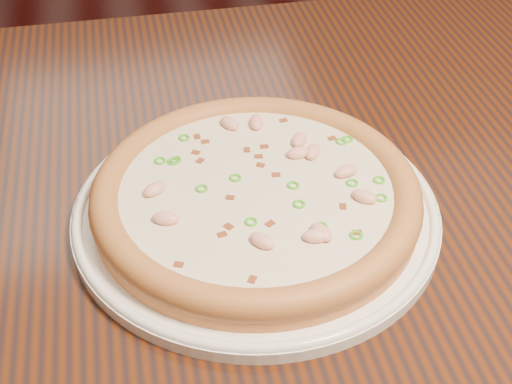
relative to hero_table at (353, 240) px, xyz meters
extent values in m
plane|color=black|center=(-0.09, 0.64, -0.65)|extent=(9.00, 9.00, 0.00)
cube|color=black|center=(0.00, 0.00, 0.08)|extent=(1.20, 0.80, 0.04)
cylinder|color=white|center=(-0.12, -0.05, 0.10)|extent=(0.34, 0.34, 0.01)
torus|color=white|center=(-0.12, -0.05, 0.11)|extent=(0.34, 0.34, 0.01)
cylinder|color=#C78046|center=(-0.12, -0.05, 0.12)|extent=(0.30, 0.30, 0.02)
torus|color=#C4713A|center=(-0.12, -0.05, 0.13)|extent=(0.30, 0.30, 0.03)
cylinder|color=#F2D9C9|center=(-0.12, -0.05, 0.13)|extent=(0.25, 0.25, 0.00)
ellipsoid|color=#F2B29E|center=(-0.03, -0.05, 0.14)|extent=(0.03, 0.02, 0.01)
ellipsoid|color=#F2B29E|center=(-0.06, -0.01, 0.14)|extent=(0.02, 0.03, 0.01)
ellipsoid|color=#F2B29E|center=(-0.13, -0.12, 0.14)|extent=(0.03, 0.03, 0.01)
ellipsoid|color=#F2B29E|center=(-0.08, -0.12, 0.14)|extent=(0.02, 0.03, 0.01)
ellipsoid|color=#F2B29E|center=(-0.03, -0.09, 0.14)|extent=(0.03, 0.03, 0.01)
ellipsoid|color=#F2B29E|center=(-0.21, -0.04, 0.14)|extent=(0.03, 0.03, 0.01)
ellipsoid|color=#F2B29E|center=(-0.21, -0.08, 0.14)|extent=(0.03, 0.02, 0.01)
ellipsoid|color=#F2B29E|center=(-0.10, 0.05, 0.14)|extent=(0.02, 0.03, 0.01)
ellipsoid|color=#F2B29E|center=(-0.06, 0.01, 0.14)|extent=(0.02, 0.03, 0.01)
ellipsoid|color=#F2B29E|center=(-0.13, 0.05, 0.14)|extent=(0.02, 0.03, 0.01)
ellipsoid|color=#F2B29E|center=(-0.07, -0.01, 0.14)|extent=(0.02, 0.02, 0.01)
ellipsoid|color=#F2B29E|center=(-0.08, -0.13, 0.14)|extent=(0.03, 0.02, 0.01)
cube|color=maroon|center=(-0.10, -0.04, 0.13)|extent=(0.01, 0.01, 0.00)
cube|color=maroon|center=(-0.16, 0.03, 0.13)|extent=(0.01, 0.01, 0.00)
cube|color=maroon|center=(-0.15, -0.16, 0.13)|extent=(0.01, 0.01, 0.00)
cube|color=maroon|center=(-0.03, 0.01, 0.13)|extent=(0.01, 0.01, 0.00)
cube|color=maroon|center=(-0.11, 0.00, 0.13)|extent=(0.01, 0.01, 0.00)
cube|color=maroon|center=(-0.15, -0.06, 0.13)|extent=(0.01, 0.01, 0.00)
cube|color=maroon|center=(-0.20, -0.13, 0.13)|extent=(0.01, 0.01, 0.00)
cube|color=maroon|center=(-0.17, 0.01, 0.13)|extent=(0.01, 0.01, 0.00)
cube|color=maroon|center=(-0.16, -0.11, 0.13)|extent=(0.01, 0.01, 0.00)
cube|color=maroon|center=(-0.10, 0.01, 0.13)|extent=(0.01, 0.01, 0.00)
cube|color=maroon|center=(-0.12, -0.10, 0.13)|extent=(0.01, 0.01, 0.00)
cube|color=maroon|center=(-0.11, -0.02, 0.13)|extent=(0.01, 0.01, 0.00)
cube|color=maroon|center=(-0.12, 0.01, 0.13)|extent=(0.01, 0.01, 0.00)
cube|color=maroon|center=(-0.05, -0.09, 0.13)|extent=(0.01, 0.01, 0.00)
cube|color=maroon|center=(-0.05, -0.13, 0.13)|extent=(0.01, 0.01, 0.00)
cube|color=maroon|center=(-0.16, 0.04, 0.13)|extent=(0.01, 0.01, 0.00)
cube|color=maroon|center=(-0.15, -0.10, 0.13)|extent=(0.01, 0.01, 0.00)
cube|color=maroon|center=(-0.07, 0.05, 0.13)|extent=(0.01, 0.01, 0.00)
cube|color=maroon|center=(-0.16, 0.00, 0.13)|extent=(0.01, 0.01, 0.00)
torus|color=green|center=(-0.02, 0.01, 0.13)|extent=(0.02, 0.02, 0.00)
torus|color=green|center=(-0.04, -0.04, 0.13)|extent=(0.01, 0.01, 0.00)
torus|color=green|center=(-0.01, -0.06, 0.13)|extent=(0.02, 0.02, 0.00)
torus|color=green|center=(-0.08, -0.11, 0.13)|extent=(0.01, 0.01, 0.00)
torus|color=green|center=(-0.05, -0.13, 0.13)|extent=(0.01, 0.01, 0.00)
torus|color=green|center=(-0.09, -0.08, 0.13)|extent=(0.02, 0.02, 0.00)
torus|color=green|center=(-0.09, -0.05, 0.13)|extent=(0.01, 0.01, 0.00)
torus|color=green|center=(-0.14, -0.03, 0.13)|extent=(0.01, 0.01, 0.00)
torus|color=green|center=(-0.17, -0.04, 0.13)|extent=(0.02, 0.02, 0.00)
torus|color=green|center=(-0.20, 0.01, 0.13)|extent=(0.02, 0.02, 0.00)
torus|color=green|center=(-0.02, 0.00, 0.13)|extent=(0.01, 0.01, 0.00)
torus|color=green|center=(-0.17, 0.04, 0.13)|extent=(0.01, 0.01, 0.00)
torus|color=green|center=(-0.03, -0.06, 0.13)|extent=(0.01, 0.01, 0.00)
torus|color=green|center=(-0.19, 0.01, 0.13)|extent=(0.02, 0.02, 0.00)
torus|color=green|center=(-0.01, -0.09, 0.13)|extent=(0.01, 0.01, 0.00)
torus|color=green|center=(-0.13, -0.10, 0.13)|extent=(0.02, 0.02, 0.00)
torus|color=green|center=(-0.19, 0.00, 0.13)|extent=(0.02, 0.02, 0.00)
camera|label=1|loc=(-0.22, -0.54, 0.55)|focal=50.00mm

